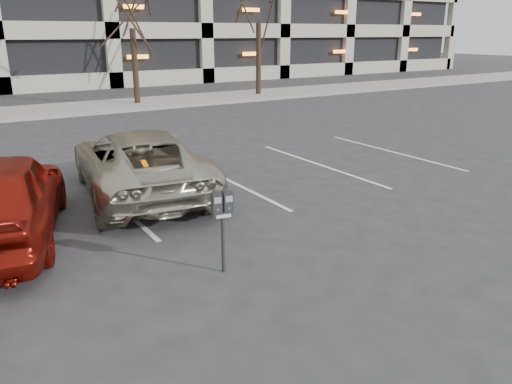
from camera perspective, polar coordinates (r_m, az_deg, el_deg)
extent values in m
plane|color=#28282B|center=(9.49, -3.81, -3.28)|extent=(140.00, 140.00, 0.00)
cube|color=gray|center=(24.40, -22.34, 8.62)|extent=(80.00, 4.00, 0.12)
cube|color=silver|center=(11.02, -16.02, -0.89)|extent=(0.10, 5.20, 0.00)
cube|color=silver|center=(12.03, -3.20, 1.37)|extent=(0.10, 5.20, 0.00)
cube|color=silver|center=(13.56, 7.19, 3.15)|extent=(0.10, 5.20, 0.00)
cube|color=silver|center=(15.45, 15.30, 4.46)|extent=(0.10, 5.20, 0.00)
cylinder|color=black|center=(25.22, -13.65, 13.66)|extent=(0.28, 0.28, 3.58)
cylinder|color=black|center=(28.27, 0.28, 14.85)|extent=(0.28, 0.28, 3.88)
cylinder|color=black|center=(7.36, -3.77, -5.92)|extent=(0.06, 0.06, 0.90)
cube|color=black|center=(7.19, -3.85, -2.49)|extent=(0.31, 0.15, 0.06)
cube|color=silver|center=(7.15, -3.70, -2.78)|extent=(0.22, 0.04, 0.05)
cube|color=gray|center=(7.03, -4.38, -0.98)|extent=(0.11, 0.03, 0.09)
cube|color=gray|center=(7.08, -3.07, -0.81)|extent=(0.11, 0.03, 0.09)
imported|color=#ACA892|center=(11.11, -13.17, 3.32)|extent=(3.08, 5.44, 1.43)
cube|color=orange|center=(10.01, -13.60, 5.95)|extent=(0.10, 0.20, 0.01)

